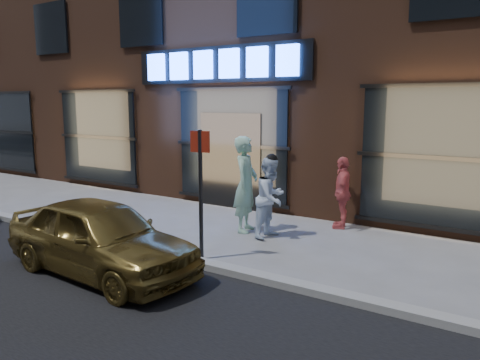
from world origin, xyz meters
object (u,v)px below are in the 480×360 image
object	(u,v)px
sign_post	(201,182)
man_cap	(271,198)
passerby	(342,193)
gold_sedan	(100,237)
man_bowtie	(246,184)

from	to	relation	value
sign_post	man_cap	bearing A→B (deg)	71.34
passerby	gold_sedan	xyz separation A→B (m)	(-2.17, -4.67, -0.17)
man_cap	passerby	world-z (taller)	man_cap
man_cap	sign_post	bearing A→B (deg)	173.61
man_bowtie	passerby	distance (m)	2.09
man_cap	passerby	xyz separation A→B (m)	(0.93, 1.44, -0.04)
man_cap	gold_sedan	distance (m)	3.47
sign_post	gold_sedan	bearing A→B (deg)	-130.40
gold_sedan	man_cap	bearing A→B (deg)	-17.66
man_bowtie	gold_sedan	xyz separation A→B (m)	(-0.58, -3.33, -0.40)
man_cap	passerby	distance (m)	1.71
gold_sedan	sign_post	size ratio (longest dim) A/B	1.57
passerby	man_bowtie	bearing A→B (deg)	-66.49
gold_sedan	man_bowtie	bearing A→B (deg)	-6.61
gold_sedan	sign_post	distance (m)	1.83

